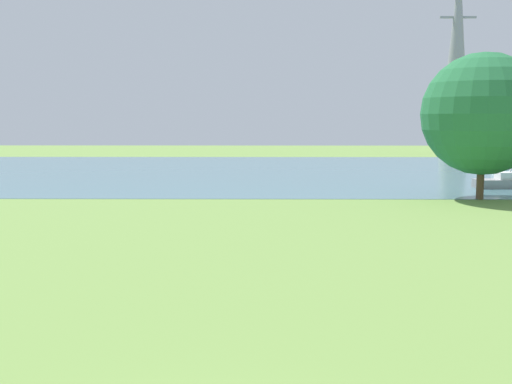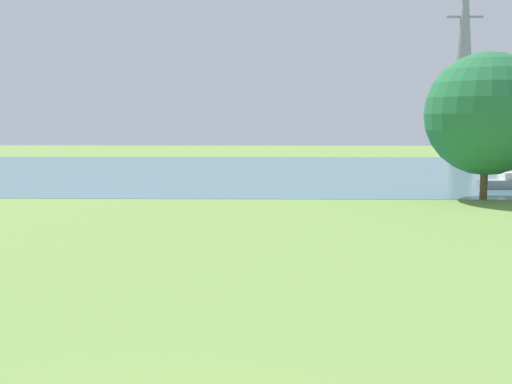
% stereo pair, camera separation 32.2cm
% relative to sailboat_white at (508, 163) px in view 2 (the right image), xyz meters
% --- Properties ---
extents(ground_plane, '(160.00, 160.00, 0.00)m').
position_rel_sailboat_white_xyz_m(ground_plane, '(-24.62, -31.99, -0.47)').
color(ground_plane, olive).
extents(water_surface, '(140.00, 40.00, 0.02)m').
position_rel_sailboat_white_xyz_m(water_surface, '(-24.62, -3.99, -0.46)').
color(water_surface, slate).
rests_on(water_surface, ground).
extents(sailboat_white, '(4.90, 1.85, 7.49)m').
position_rel_sailboat_white_xyz_m(sailboat_white, '(0.00, 0.00, 0.00)').
color(sailboat_white, white).
rests_on(sailboat_white, water_surface).
extents(tree_mid_shore, '(7.24, 7.24, 8.71)m').
position_rel_sailboat_white_xyz_m(tree_mid_shore, '(-10.33, -23.83, 4.62)').
color(tree_mid_shore, brown).
rests_on(tree_mid_shore, ground).
extents(electricity_pylon, '(6.40, 4.40, 27.58)m').
position_rel_sailboat_white_xyz_m(electricity_pylon, '(4.54, 31.00, 13.34)').
color(electricity_pylon, gray).
rests_on(electricity_pylon, ground).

